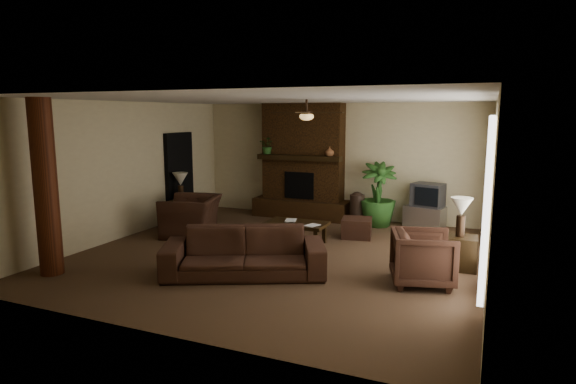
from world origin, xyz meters
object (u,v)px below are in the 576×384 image
at_px(coffee_table, 296,225).
at_px(lamp_left, 181,181).
at_px(armchair_left, 191,209).
at_px(armchair_right, 423,255).
at_px(tv_stand, 424,217).
at_px(side_table_right, 461,253).
at_px(sofa, 244,245).
at_px(lamp_right, 461,210).
at_px(side_table_left, 182,212).
at_px(ottoman, 357,228).
at_px(floor_plant, 377,208).
at_px(floor_vase, 357,206).
at_px(log_column, 46,188).

xyz_separation_m(coffee_table, lamp_left, (-3.15, 0.61, 0.63)).
xyz_separation_m(armchair_left, armchair_right, (4.94, -1.22, -0.09)).
distance_m(tv_stand, side_table_right, 2.89).
bearing_deg(sofa, lamp_right, 3.05).
bearing_deg(side_table_left, ottoman, 4.47).
bearing_deg(armchair_left, floor_plant, 106.52).
bearing_deg(floor_plant, ottoman, -97.70).
distance_m(armchair_right, side_table_right, 1.14).
bearing_deg(armchair_right, coffee_table, 46.18).
xyz_separation_m(armchair_left, lamp_right, (5.40, -0.21, 0.46)).
relative_size(coffee_table, tv_stand, 1.41).
bearing_deg(lamp_right, armchair_left, 177.75).
xyz_separation_m(armchair_left, side_table_left, (-0.83, 0.81, -0.27)).
xyz_separation_m(floor_vase, lamp_right, (2.39, -2.49, 0.57)).
height_order(ottoman, lamp_left, lamp_left).
xyz_separation_m(armchair_right, floor_vase, (-1.94, 3.49, -0.02)).
bearing_deg(side_table_right, lamp_right, -176.20).
bearing_deg(lamp_left, side_table_left, 90.00).
xyz_separation_m(armchair_left, side_table_right, (5.44, -0.21, -0.27)).
xyz_separation_m(coffee_table, side_table_right, (3.11, -0.40, -0.10)).
xyz_separation_m(ottoman, lamp_left, (-4.13, -0.34, 0.80)).
xyz_separation_m(armchair_left, floor_plant, (3.47, 2.34, -0.13)).
height_order(armchair_left, tv_stand, armchair_left).
height_order(armchair_right, tv_stand, armchair_right).
bearing_deg(floor_vase, log_column, -124.37).
bearing_deg(tv_stand, side_table_right, -59.16).
bearing_deg(armchair_right, lamp_left, 55.15).
bearing_deg(tv_stand, armchair_right, -71.37).
xyz_separation_m(lamp_left, side_table_right, (6.26, -1.01, -0.73)).
relative_size(tv_stand, side_table_right, 1.55).
distance_m(floor_plant, lamp_left, 4.60).
xyz_separation_m(tv_stand, side_table_left, (-5.32, -1.71, 0.03)).
distance_m(coffee_table, ottoman, 1.37).
xyz_separation_m(floor_plant, lamp_right, (1.93, -2.55, 0.59)).
bearing_deg(log_column, side_table_left, 92.98).
bearing_deg(lamp_right, ottoman, 147.25).
distance_m(armchair_left, floor_vase, 3.77).
bearing_deg(armchair_right, tv_stand, -8.81).
xyz_separation_m(log_column, lamp_left, (-0.20, 3.83, -0.40)).
bearing_deg(coffee_table, lamp_right, -7.44).
distance_m(lamp_left, side_table_right, 6.38).
height_order(floor_vase, side_table_left, floor_vase).
xyz_separation_m(ottoman, lamp_right, (2.09, -1.35, 0.80)).
height_order(floor_vase, lamp_right, lamp_right).
height_order(side_table_left, side_table_right, same).
bearing_deg(side_table_right, coffee_table, 172.70).
relative_size(floor_plant, side_table_left, 2.66).
relative_size(floor_vase, lamp_right, 1.18).
relative_size(sofa, armchair_right, 2.81).
distance_m(tv_stand, floor_plant, 1.06).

